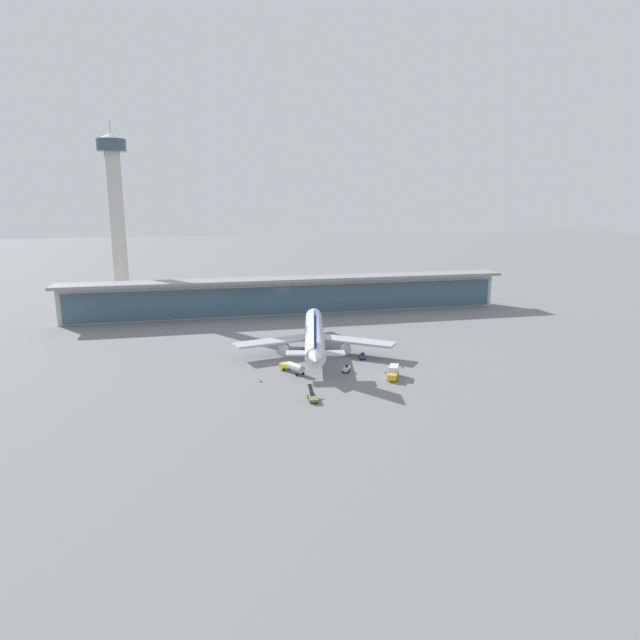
{
  "coord_description": "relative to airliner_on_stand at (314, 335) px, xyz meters",
  "views": [
    {
      "loc": [
        -40.74,
        -157.91,
        45.94
      ],
      "look_at": [
        0.0,
        12.98,
        7.88
      ],
      "focal_mm": 30.87,
      "sensor_mm": 36.0,
      "label": 1
    }
  ],
  "objects": [
    {
      "name": "ground_plane",
      "position": [
        4.11,
        -3.11,
        -5.39
      ],
      "size": [
        1200.0,
        1200.0,
        0.0
      ],
      "primitive_type": "plane",
      "color": "slate"
    },
    {
      "name": "service_truck_by_tail_yellow",
      "position": [
        -10.44,
        -19.49,
        -3.69
      ],
      "size": [
        6.04,
        8.65,
        2.95
      ],
      "color": "yellow",
      "rests_on": "ground"
    },
    {
      "name": "service_truck_on_taxiway_white",
      "position": [
        3.96,
        -22.14,
        -4.52
      ],
      "size": [
        2.84,
        3.32,
        2.05
      ],
      "color": "silver",
      "rests_on": "ground"
    },
    {
      "name": "safety_cone_bravo",
      "position": [
        14.11,
        -25.53,
        -5.08
      ],
      "size": [
        0.62,
        0.62,
        0.7
      ],
      "color": "orange",
      "rests_on": "ground"
    },
    {
      "name": "control_tower",
      "position": [
        -66.06,
        93.4,
        37.43
      ],
      "size": [
        12.0,
        12.0,
        78.77
      ],
      "color": "beige",
      "rests_on": "ground"
    },
    {
      "name": "airliner_on_stand",
      "position": [
        0.0,
        0.0,
        0.0
      ],
      "size": [
        48.36,
        63.81,
        17.13
      ],
      "color": "white",
      "rests_on": "ground"
    },
    {
      "name": "safety_cone_charlie",
      "position": [
        -20.07,
        -25.02,
        -5.08
      ],
      "size": [
        0.62,
        0.62,
        0.7
      ],
      "color": "orange",
      "rests_on": "ground"
    },
    {
      "name": "safety_cone_alpha",
      "position": [
        20.43,
        -21.98,
        -5.08
      ],
      "size": [
        0.62,
        0.62,
        0.7
      ],
      "color": "orange",
      "rests_on": "ground"
    },
    {
      "name": "service_truck_under_wing_olive",
      "position": [
        -9.88,
        -41.47,
        -4.59
      ],
      "size": [
        2.07,
        6.84,
        2.7
      ],
      "color": "olive",
      "rests_on": "ground"
    },
    {
      "name": "terminal_building",
      "position": [
        4.11,
        61.02,
        2.47
      ],
      "size": [
        183.6,
        12.8,
        15.2
      ],
      "color": "beige",
      "rests_on": "ground"
    },
    {
      "name": "service_truck_near_nose_yellow",
      "position": [
        14.67,
        -29.84,
        -3.7
      ],
      "size": [
        5.35,
        7.55,
        3.1
      ],
      "color": "yellow",
      "rests_on": "ground"
    },
    {
      "name": "service_truck_mid_apron_blue",
      "position": [
        12.12,
        -11.04,
        -4.52
      ],
      "size": [
        2.42,
        3.22,
        2.05
      ],
      "color": "#234C9E",
      "rests_on": "ground"
    }
  ]
}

